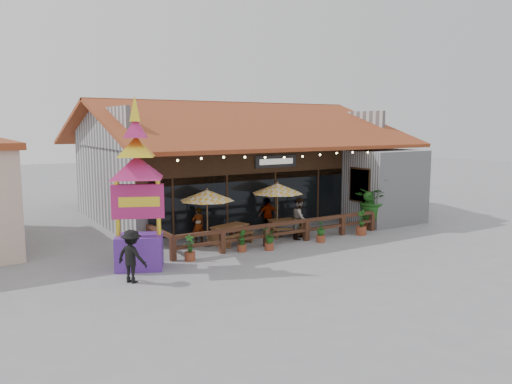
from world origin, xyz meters
TOP-DOWN VIEW (x-y plane):
  - ground at (0.00, 0.00)m, footprint 100.00×100.00m
  - restaurant_building at (0.26, 6.61)m, footprint 15.50×14.73m
  - patio_railing at (-2.25, -0.27)m, footprint 10.00×2.60m
  - umbrella_left at (-4.44, 0.88)m, footprint 2.44×2.44m
  - umbrella_right at (-1.06, 0.84)m, footprint 2.38×2.38m
  - picnic_table_left at (-3.48, 0.75)m, footprint 1.91×1.76m
  - picnic_table_right at (-0.67, 0.75)m, footprint 1.77×1.62m
  - thai_sign_tower at (-7.83, -0.80)m, footprint 3.05×3.05m
  - tropical_plant at (3.58, -0.12)m, footprint 2.22×2.19m
  - diner_a at (-4.52, 1.56)m, footprint 0.54×0.36m
  - diner_b at (-0.51, -0.06)m, footprint 1.09×1.08m
  - diner_c at (-0.95, 1.74)m, footprint 0.97×0.54m
  - pedestrian at (-8.52, -2.13)m, footprint 1.08×1.23m
  - planter_a at (-5.97, -0.79)m, footprint 0.39×0.39m
  - planter_b at (-3.74, -0.67)m, footprint 0.34×0.38m
  - planter_c at (-2.72, -1.03)m, footprint 0.56×0.50m
  - planter_d at (-0.18, -1.07)m, footprint 0.47×0.47m
  - planter_e at (2.22, -0.94)m, footprint 0.46×0.46m

SIDE VIEW (x-z plane):
  - ground at x=0.00m, z-range 0.00..0.00m
  - planter_b at x=-3.74m, z-range -0.04..0.80m
  - planter_a at x=-5.97m, z-range -0.08..0.87m
  - planter_d at x=-0.18m, z-range -0.02..0.89m
  - planter_e at x=2.22m, z-range -0.09..1.04m
  - planter_c at x=-2.72m, z-range 0.05..0.91m
  - picnic_table_right at x=-0.67m, z-range 0.13..0.84m
  - picnic_table_left at x=-3.48m, z-range 0.13..0.89m
  - patio_railing at x=-2.25m, z-range 0.15..1.07m
  - diner_a at x=-4.52m, z-range 0.00..1.48m
  - diner_c at x=-0.95m, z-range 0.00..1.56m
  - pedestrian at x=-8.52m, z-range 0.00..1.65m
  - diner_b at x=-0.51m, z-range 0.00..1.78m
  - tropical_plant at x=3.58m, z-range 0.17..2.49m
  - umbrella_left at x=-4.44m, z-range 0.87..3.22m
  - umbrella_right at x=-1.06m, z-range 0.90..3.30m
  - restaurant_building at x=0.26m, z-range -0.84..5.25m
  - thai_sign_tower at x=-7.83m, z-range 0.18..6.41m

